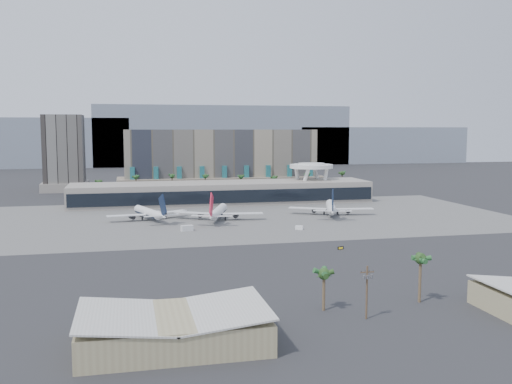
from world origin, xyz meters
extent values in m
plane|color=#232326|center=(0.00, 0.00, 0.00)|extent=(900.00, 900.00, 0.00)
cube|color=#5B5B59|center=(0.00, 55.00, 0.03)|extent=(260.00, 130.00, 0.06)
cube|color=gray|center=(-180.00, 470.00, 27.50)|extent=(260.00, 60.00, 55.00)
cube|color=gray|center=(60.00, 470.00, 35.00)|extent=(300.00, 60.00, 70.00)
cube|color=gray|center=(260.00, 470.00, 22.50)|extent=(220.00, 60.00, 45.00)
cube|color=gray|center=(10.00, 175.00, 21.00)|extent=(130.00, 22.00, 42.00)
cube|color=gray|center=(10.00, 173.00, 5.00)|extent=(140.00, 30.00, 10.00)
cube|color=#20666D|center=(-50.00, 163.00, 9.00)|extent=(3.00, 2.00, 18.00)
cube|color=#20666D|center=(-35.00, 163.00, 9.00)|extent=(3.00, 2.00, 18.00)
cube|color=#20666D|center=(-20.00, 163.00, 9.00)|extent=(3.00, 2.00, 18.00)
cube|color=#20666D|center=(-5.00, 163.00, 9.00)|extent=(3.00, 2.00, 18.00)
cube|color=#20666D|center=(10.00, 163.00, 9.00)|extent=(3.00, 2.00, 18.00)
cube|color=#20666D|center=(25.00, 163.00, 9.00)|extent=(3.00, 2.00, 18.00)
cube|color=#20666D|center=(40.00, 163.00, 9.00)|extent=(3.00, 2.00, 18.00)
cube|color=#20666D|center=(55.00, 163.00, 9.00)|extent=(3.00, 2.00, 18.00)
cube|color=#20666D|center=(70.00, 163.00, 9.00)|extent=(3.00, 2.00, 18.00)
cube|color=black|center=(-95.00, 200.00, 26.00)|extent=(26.00, 26.00, 52.00)
cube|color=#A49D90|center=(-95.00, 200.00, 3.00)|extent=(30.00, 30.00, 6.00)
cube|color=#A49D90|center=(0.00, 110.00, 6.00)|extent=(170.00, 32.00, 12.00)
cube|color=black|center=(0.00, 93.80, 5.50)|extent=(168.00, 0.60, 7.00)
cube|color=black|center=(0.00, 110.00, 13.25)|extent=(170.00, 12.00, 2.50)
cylinder|color=white|center=(61.36, 122.36, 11.00)|extent=(6.98, 6.99, 21.89)
cylinder|color=white|center=(48.64, 122.36, 11.00)|extent=(6.98, 6.99, 21.89)
cylinder|color=white|center=(48.64, 109.64, 11.00)|extent=(6.98, 6.99, 21.89)
cylinder|color=white|center=(61.36, 109.64, 11.00)|extent=(6.98, 6.99, 21.89)
cylinder|color=white|center=(55.00, 116.00, 20.00)|extent=(26.00, 26.00, 2.20)
cylinder|color=white|center=(55.00, 116.00, 21.30)|extent=(16.00, 16.00, 1.20)
cylinder|color=brown|center=(-70.00, 145.00, 6.00)|extent=(0.70, 0.70, 12.00)
sphere|color=#294C1E|center=(-70.00, 145.00, 11.70)|extent=(2.80, 2.80, 2.80)
cylinder|color=brown|center=(-48.00, 145.00, 6.00)|extent=(0.70, 0.70, 12.00)
sphere|color=#294C1E|center=(-48.00, 145.00, 11.70)|extent=(2.80, 2.80, 2.80)
cylinder|color=brown|center=(-26.00, 145.00, 6.00)|extent=(0.70, 0.70, 12.00)
sphere|color=#294C1E|center=(-26.00, 145.00, 11.70)|extent=(2.80, 2.80, 2.80)
cylinder|color=brown|center=(-5.00, 145.00, 6.00)|extent=(0.70, 0.70, 12.00)
sphere|color=#294C1E|center=(-5.00, 145.00, 11.70)|extent=(2.80, 2.80, 2.80)
cylinder|color=brown|center=(18.00, 145.00, 6.00)|extent=(0.70, 0.70, 12.00)
sphere|color=#294C1E|center=(18.00, 145.00, 11.70)|extent=(2.80, 2.80, 2.80)
cylinder|color=brown|center=(40.00, 145.00, 6.00)|extent=(0.70, 0.70, 12.00)
sphere|color=#294C1E|center=(40.00, 145.00, 11.70)|extent=(2.80, 2.80, 2.80)
cylinder|color=brown|center=(62.00, 145.00, 6.00)|extent=(0.70, 0.70, 12.00)
sphere|color=#294C1E|center=(62.00, 145.00, 11.70)|extent=(2.80, 2.80, 2.80)
cylinder|color=brown|center=(85.00, 145.00, 6.00)|extent=(0.70, 0.70, 12.00)
sphere|color=#294C1E|center=(85.00, 145.00, 11.70)|extent=(2.80, 2.80, 2.80)
cube|color=tan|center=(-45.00, -102.00, 3.00)|extent=(36.00, 22.00, 6.00)
cube|color=silver|center=(-54.00, -102.00, 6.40)|extent=(18.65, 22.60, 2.30)
cube|color=silver|center=(-36.00, -102.00, 6.40)|extent=(18.65, 22.60, 2.30)
cylinder|color=#4C3826|center=(-2.00, -96.00, 6.00)|extent=(0.44, 0.44, 12.00)
cube|color=#4C3826|center=(-2.00, -96.00, 10.60)|extent=(3.20, 0.22, 0.22)
cylinder|color=slate|center=(-2.90, -96.35, 9.60)|extent=(0.56, 0.56, 0.90)
cylinder|color=slate|center=(-2.00, -96.35, 9.60)|extent=(0.56, 0.56, 0.90)
cylinder|color=slate|center=(-1.10, -96.35, 9.60)|extent=(0.56, 0.56, 0.90)
cylinder|color=black|center=(-3.40, -96.00, 10.85)|extent=(0.12, 0.12, 0.30)
cylinder|color=black|center=(-0.60, -96.00, 10.85)|extent=(0.12, 0.12, 0.30)
cylinder|color=white|center=(-44.26, 58.05, 3.50)|extent=(12.13, 26.36, 3.89)
cylinder|color=black|center=(-44.26, 58.05, 3.35)|extent=(11.88, 25.83, 3.81)
cone|color=white|center=(-49.10, 72.46, 3.50)|extent=(5.08, 5.38, 3.89)
cone|color=white|center=(-38.80, 41.81, 3.79)|extent=(6.47, 9.53, 3.89)
cube|color=white|center=(-54.08, 53.73, 2.91)|extent=(17.82, 5.86, 0.34)
cube|color=white|center=(-33.82, 60.54, 2.91)|extent=(17.03, 12.24, 0.34)
cylinder|color=black|center=(-51.47, 55.12, 1.94)|extent=(3.26, 4.36, 2.14)
cylinder|color=black|center=(-36.74, 60.07, 1.94)|extent=(3.26, 4.36, 2.14)
cube|color=black|center=(-38.33, 40.43, 8.84)|extent=(3.27, 8.52, 10.23)
cube|color=white|center=(-42.63, 39.49, 4.27)|extent=(8.03, 3.53, 0.24)
cube|color=white|center=(-34.34, 42.28, 4.27)|extent=(7.91, 5.39, 0.24)
cylinder|color=black|center=(-47.55, 67.85, 0.78)|extent=(0.49, 0.49, 1.55)
cylinder|color=black|center=(-46.90, 56.14, 0.78)|extent=(0.68, 0.68, 1.55)
cylinder|color=black|center=(-41.00, 58.12, 0.78)|extent=(0.68, 0.68, 1.55)
cylinder|color=white|center=(-11.83, 51.18, 3.76)|extent=(12.69, 28.40, 4.18)
cylinder|color=black|center=(-11.83, 51.18, 3.60)|extent=(12.44, 27.83, 4.09)
cone|color=white|center=(-6.83, 66.73, 3.76)|extent=(5.41, 5.75, 4.18)
cone|color=white|center=(-17.46, 33.65, 4.07)|extent=(6.85, 10.22, 4.18)
cube|color=white|center=(-23.08, 53.70, 3.13)|extent=(18.38, 12.97, 0.37)
cube|color=white|center=(-1.21, 46.67, 3.13)|extent=(19.12, 6.06, 0.37)
cylinder|color=black|center=(-19.94, 53.24, 2.09)|extent=(3.47, 4.68, 2.30)
cylinder|color=black|center=(-4.03, 48.13, 2.09)|extent=(3.47, 4.68, 2.30)
cube|color=red|center=(-17.94, 32.16, 9.50)|extent=(3.40, 9.19, 10.99)
cube|color=white|center=(-22.26, 34.09, 4.59)|extent=(8.52, 5.71, 0.26)
cube|color=white|center=(-13.31, 31.21, 4.59)|extent=(8.62, 3.69, 0.26)
cylinder|color=black|center=(-8.43, 61.76, 0.84)|extent=(0.52, 0.52, 1.67)
cylinder|color=black|center=(-15.33, 51.21, 0.84)|extent=(0.73, 0.73, 1.67)
cylinder|color=black|center=(-8.97, 49.17, 0.84)|extent=(0.73, 0.73, 1.67)
cylinder|color=white|center=(44.98, 54.31, 3.75)|extent=(12.79, 28.28, 4.16)
cylinder|color=black|center=(44.98, 54.31, 3.59)|extent=(12.53, 27.71, 4.08)
cone|color=white|center=(50.04, 69.77, 3.75)|extent=(5.41, 5.75, 4.16)
cone|color=white|center=(39.27, 36.86, 4.06)|extent=(6.87, 10.20, 4.16)
cube|color=white|center=(33.78, 56.88, 3.12)|extent=(18.29, 13.00, 0.36)
cube|color=white|center=(55.54, 49.76, 3.12)|extent=(19.07, 6.14, 0.36)
cylinder|color=black|center=(36.91, 56.40, 2.08)|extent=(3.47, 4.67, 2.29)
cylinder|color=black|center=(52.73, 51.22, 2.08)|extent=(3.47, 4.67, 2.29)
cube|color=black|center=(38.78, 35.38, 9.47)|extent=(3.43, 9.14, 10.96)
cube|color=white|center=(34.50, 37.33, 4.58)|extent=(8.48, 5.72, 0.26)
cube|color=white|center=(43.40, 34.41, 4.58)|extent=(8.60, 3.72, 0.26)
cylinder|color=black|center=(48.42, 64.83, 0.83)|extent=(0.52, 0.52, 1.67)
cylinder|color=black|center=(41.49, 54.35, 0.83)|extent=(0.73, 0.73, 1.67)
cylinder|color=black|center=(47.82, 52.28, 0.83)|extent=(0.73, 0.73, 1.67)
cube|color=silver|center=(-29.50, 23.47, 1.19)|extent=(5.30, 3.43, 2.39)
cube|color=white|center=(17.02, 16.57, 0.81)|extent=(3.60, 2.93, 1.62)
cube|color=black|center=(19.40, -25.13, 0.54)|extent=(2.37, 0.92, 1.08)
cube|color=gold|center=(19.40, -25.32, 0.54)|extent=(1.68, 0.50, 0.65)
cylinder|color=black|center=(18.54, -25.13, 0.32)|extent=(0.13, 0.13, 0.65)
cylinder|color=black|center=(20.26, -25.13, 0.32)|extent=(0.13, 0.13, 0.65)
cylinder|color=brown|center=(-9.26, -88.22, 4.49)|extent=(0.70, 0.70, 8.99)
sphere|color=#294C1E|center=(-9.26, -88.22, 8.69)|extent=(2.80, 2.80, 2.80)
cylinder|color=brown|center=(15.67, -87.37, 5.57)|extent=(0.70, 0.70, 11.14)
sphere|color=#294C1E|center=(15.67, -87.37, 10.84)|extent=(2.80, 2.80, 2.80)
camera|label=1|loc=(-53.08, -210.42, 41.83)|focal=40.00mm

